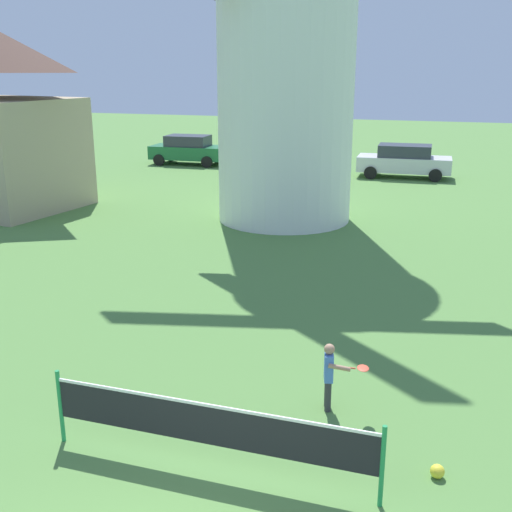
% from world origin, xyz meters
% --- Properties ---
extents(tennis_net, '(4.51, 0.06, 1.10)m').
position_xyz_m(tennis_net, '(-0.31, 2.15, 0.68)').
color(tennis_net, '#238E4C').
rests_on(tennis_net, ground_plane).
extents(player_far, '(0.73, 0.36, 1.09)m').
position_xyz_m(player_far, '(0.88, 4.16, 0.62)').
color(player_far, '#333338').
rests_on(player_far, ground_plane).
extents(stray_ball, '(0.19, 0.19, 0.19)m').
position_xyz_m(stray_ball, '(2.55, 2.92, 0.09)').
color(stray_ball, yellow).
rests_on(stray_ball, ground_plane).
extents(parked_car_green, '(4.09, 2.03, 1.56)m').
position_xyz_m(parked_car_green, '(-11.52, 26.81, 0.81)').
color(parked_car_green, '#1E6638').
rests_on(parked_car_green, ground_plane).
extents(parked_car_mustard, '(4.05, 2.17, 1.56)m').
position_xyz_m(parked_car_mustard, '(-5.98, 26.03, 0.81)').
color(parked_car_mustard, '#999919').
rests_on(parked_car_mustard, ground_plane).
extents(parked_car_silver, '(4.41, 2.02, 1.56)m').
position_xyz_m(parked_car_silver, '(-0.00, 26.09, 0.81)').
color(parked_car_silver, silver).
rests_on(parked_car_silver, ground_plane).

